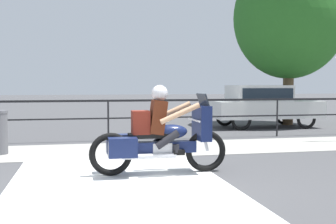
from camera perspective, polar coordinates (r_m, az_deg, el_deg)
name	(u,v)px	position (r m, az deg, el deg)	size (l,w,h in m)	color
ground_plane	(130,182)	(6.91, -5.10, -9.47)	(120.00, 120.00, 0.00)	#424244
sidewalk_band	(113,150)	(10.23, -7.41, -5.13)	(44.00, 2.40, 0.01)	#99968E
crosswalk_band	(120,186)	(6.70, -6.58, -9.87)	(3.43, 6.00, 0.01)	silver
fence_railing	(108,108)	(11.82, -8.11, 0.48)	(36.00, 0.05, 1.16)	black
motorcycle	(160,135)	(7.43, -1.10, -3.14)	(2.46, 0.76, 1.57)	black
parked_car	(262,103)	(15.81, 12.64, 1.19)	(3.96, 1.79, 1.55)	silver
tree_behind_sign	(290,18)	(17.32, 16.14, 12.16)	(4.31, 4.31, 6.54)	brown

